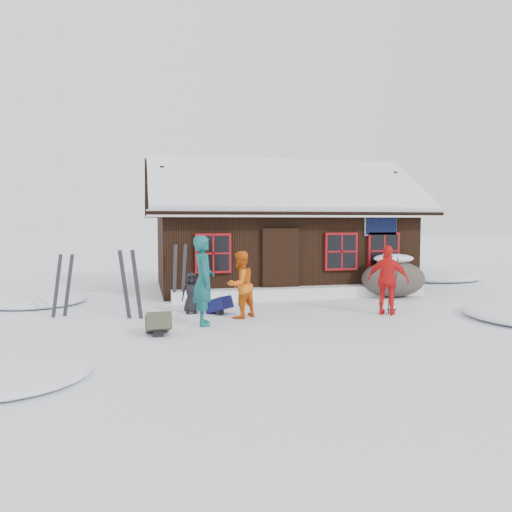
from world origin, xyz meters
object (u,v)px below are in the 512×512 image
object	(u,v)px
ski_poles	(392,286)
backpack_blue	(219,308)
skier_orange_left	(240,285)
skier_orange_right	(388,280)
boulder	(393,278)
skier_teal	(204,280)
backpack_olive	(158,326)
skier_crouched	(191,293)
ski_pair_left	(63,286)

from	to	relation	value
ski_poles	backpack_blue	bearing A→B (deg)	168.83
skier_orange_left	skier_orange_right	distance (m)	3.58
boulder	skier_orange_left	bearing A→B (deg)	-156.71
skier_teal	skier_orange_right	distance (m)	4.49
backpack_blue	skier_teal	bearing A→B (deg)	-153.54
ski_poles	backpack_blue	distance (m)	4.30
skier_orange_right	backpack_olive	world-z (taller)	skier_orange_right
backpack_blue	skier_orange_right	bearing A→B (deg)	-55.06
backpack_blue	ski_poles	bearing A→B (deg)	-51.86
skier_crouched	backpack_blue	xyz separation A→B (m)	(0.65, -0.21, -0.35)
skier_teal	ski_poles	world-z (taller)	skier_teal
skier_teal	backpack_olive	distance (m)	1.49
ski_poles	skier_orange_left	bearing A→B (deg)	176.78
boulder	skier_orange_right	bearing A→B (deg)	-120.71
skier_orange_left	ski_poles	bearing A→B (deg)	143.27
backpack_blue	backpack_olive	bearing A→B (deg)	-168.34
skier_crouched	ski_pair_left	world-z (taller)	ski_pair_left
skier_teal	ski_poles	xyz separation A→B (m)	(4.71, 0.40, -0.31)
skier_orange_left	backpack_olive	size ratio (longest dim) A/B	2.54
skier_orange_right	skier_teal	bearing A→B (deg)	37.77
skier_orange_right	skier_orange_left	bearing A→B (deg)	28.68
ski_poles	backpack_olive	xyz separation A→B (m)	(-5.71, -1.14, -0.50)
boulder	backpack_olive	xyz separation A→B (m)	(-7.03, -3.55, -0.41)
backpack_olive	skier_crouched	bearing A→B (deg)	63.32
backpack_olive	boulder	bearing A→B (deg)	21.87
skier_orange_left	backpack_olive	distance (m)	2.44
ski_pair_left	skier_crouched	bearing A→B (deg)	-14.83
backpack_olive	skier_teal	bearing A→B (deg)	31.69
skier_orange_right	backpack_blue	size ratio (longest dim) A/B	3.01
backpack_blue	backpack_olive	world-z (taller)	backpack_olive
skier_orange_right	ski_pair_left	world-z (taller)	skier_orange_right
ski_pair_left	boulder	bearing A→B (deg)	-2.72
ski_pair_left	backpack_olive	xyz separation A→B (m)	(2.14, -2.46, -0.55)
skier_orange_left	skier_orange_right	bearing A→B (deg)	140.03
skier_orange_left	boulder	size ratio (longest dim) A/B	0.81
skier_teal	backpack_olive	size ratio (longest dim) A/B	3.16
skier_teal	skier_orange_left	bearing A→B (deg)	-54.74
ski_pair_left	backpack_olive	bearing A→B (deg)	-58.41
skier_teal	backpack_blue	world-z (taller)	skier_teal
ski_pair_left	backpack_blue	world-z (taller)	ski_pair_left
ski_pair_left	skier_orange_right	bearing A→B (deg)	-20.66
skier_teal	backpack_olive	xyz separation A→B (m)	(-1.00, -0.74, -0.81)
skier_orange_right	backpack_blue	xyz separation A→B (m)	(-3.97, 1.02, -0.69)
skier_orange_right	boulder	size ratio (longest dim) A/B	0.86
skier_crouched	boulder	xyz separation A→B (m)	(6.16, 1.37, 0.08)
skier_teal	boulder	bearing A→B (deg)	-62.95
skier_orange_right	ski_poles	world-z (taller)	skier_orange_right
skier_crouched	ski_poles	xyz separation A→B (m)	(4.84, -1.04, 0.16)
skier_orange_left	ski_poles	xyz separation A→B (m)	(3.77, -0.21, -0.12)
skier_orange_right	ski_pair_left	xyz separation A→B (m)	(-7.63, 1.51, -0.12)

